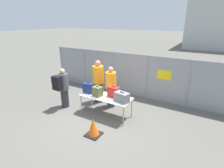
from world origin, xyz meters
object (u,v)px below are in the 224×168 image
object	(u,v)px
suitcase_grey	(122,97)
security_worker_far	(98,81)
traffic_cone	(93,127)
traveler_hooded	(63,87)
inspection_table	(106,98)
security_worker_near	(111,87)
suitcase_navy	(88,88)
suitcase_olive	(98,91)
utility_trailer	(161,77)
suitcase_red	(114,92)

from	to	relation	value
suitcase_grey	security_worker_far	bearing A→B (deg)	150.15
traffic_cone	traveler_hooded	bearing A→B (deg)	156.79
traveler_hooded	suitcase_grey	bearing A→B (deg)	3.50
inspection_table	security_worker_near	world-z (taller)	security_worker_near
suitcase_navy	traveler_hooded	xyz separation A→B (m)	(-1.07, -0.29, -0.06)
traveler_hooded	suitcase_olive	bearing A→B (deg)	5.89
traveler_hooded	traffic_cone	world-z (taller)	traveler_hooded
suitcase_grey	utility_trailer	world-z (taller)	suitcase_grey
traveler_hooded	security_worker_far	bearing A→B (deg)	49.42
suitcase_navy	security_worker_far	bearing A→B (deg)	99.24
inspection_table	suitcase_navy	distance (m)	0.80
traveler_hooded	utility_trailer	size ratio (longest dim) A/B	0.38
security_worker_near	inspection_table	bearing A→B (deg)	103.73
suitcase_navy	suitcase_olive	bearing A→B (deg)	-8.88
utility_trailer	security_worker_near	bearing A→B (deg)	-103.93
inspection_table	security_worker_near	bearing A→B (deg)	105.89
utility_trailer	suitcase_red	bearing A→B (deg)	-96.43
security_worker_near	security_worker_far	distance (m)	0.72
suitcase_red	security_worker_far	distance (m)	1.37
suitcase_red	security_worker_far	xyz separation A→B (m)	(-1.17, 0.72, -0.00)
suitcase_olive	security_worker_far	distance (m)	1.14
suitcase_red	utility_trailer	world-z (taller)	suitcase_red
utility_trailer	inspection_table	bearing A→B (deg)	-99.50
suitcase_navy	security_worker_near	bearing A→B (deg)	53.21
suitcase_navy	utility_trailer	bearing A→B (deg)	71.87
suitcase_grey	security_worker_near	world-z (taller)	security_worker_near
traveler_hooded	security_worker_far	world-z (taller)	security_worker_far
inspection_table	security_worker_far	xyz separation A→B (m)	(-0.90, 0.83, 0.25)
suitcase_navy	suitcase_red	distance (m)	1.04
security_worker_near	utility_trailer	size ratio (longest dim) A/B	0.39
suitcase_navy	security_worker_far	distance (m)	0.89
utility_trailer	traffic_cone	size ratio (longest dim) A/B	7.52
security_worker_far	traffic_cone	world-z (taller)	security_worker_far
traveler_hooded	security_worker_near	size ratio (longest dim) A/B	0.96
suitcase_navy	traveler_hooded	size ratio (longest dim) A/B	0.25
suitcase_red	suitcase_grey	xyz separation A→B (m)	(0.44, -0.20, -0.03)
security_worker_near	traffic_cone	world-z (taller)	security_worker_near
suitcase_red	traveler_hooded	world-z (taller)	traveler_hooded
inspection_table	suitcase_red	bearing A→B (deg)	22.67
suitcase_navy	traffic_cone	bearing A→B (deg)	-48.11
suitcase_navy	suitcase_grey	xyz separation A→B (m)	(1.47, -0.05, -0.03)
suitcase_red	traffic_cone	world-z (taller)	suitcase_red
suitcase_grey	security_worker_far	size ratio (longest dim) A/B	0.29
utility_trailer	suitcase_grey	bearing A→B (deg)	-90.82
suitcase_red	security_worker_far	size ratio (longest dim) A/B	0.24
suitcase_olive	utility_trailer	distance (m)	4.91
inspection_table	traveler_hooded	bearing A→B (deg)	-169.79
inspection_table	security_worker_near	distance (m)	0.75
suitcase_olive	traveler_hooded	xyz separation A→B (m)	(-1.55, -0.21, -0.05)
security_worker_far	security_worker_near	bearing A→B (deg)	171.00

